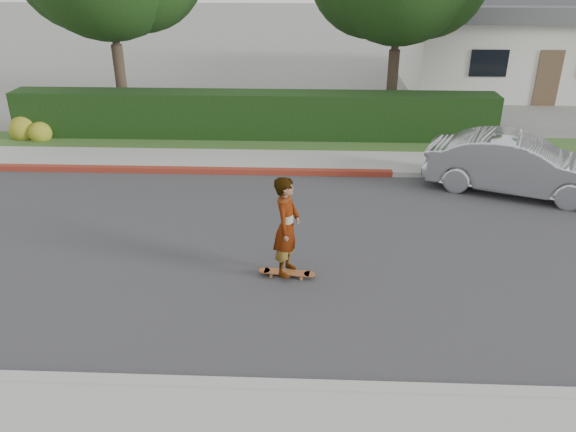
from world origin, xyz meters
name	(u,v)px	position (x,y,z in m)	size (l,w,h in m)	color
ground	(367,249)	(0.00, 0.00, 0.00)	(120.00, 120.00, 0.00)	slate
road	(367,249)	(0.00, 0.00, 0.01)	(60.00, 8.00, 0.01)	#2D2D30
curb_near	(394,391)	(0.00, -4.10, 0.07)	(60.00, 0.20, 0.15)	#9E9E99
curb_far	(354,173)	(0.00, 4.10, 0.07)	(60.00, 0.20, 0.15)	#9E9E99
curb_red_section	(168,170)	(-5.00, 4.10, 0.08)	(12.00, 0.21, 0.15)	maroon
sidewalk_far	(352,162)	(0.00, 5.00, 0.06)	(60.00, 1.60, 0.12)	gray
planting_strip	(349,145)	(0.00, 6.60, 0.05)	(60.00, 1.60, 0.10)	#2D4C1E
hedge	(253,116)	(-3.00, 7.20, 0.75)	(15.00, 1.00, 1.50)	black
flowering_shrub	(29,130)	(-10.01, 6.74, 0.33)	(1.40, 1.00, 0.90)	#2D4C19
house	(523,36)	(8.00, 16.00, 2.10)	(10.60, 8.60, 4.30)	beige
skateboard	(287,273)	(-1.57, -1.12, 0.09)	(1.05, 0.32, 0.10)	#B66832
skateboarder	(287,226)	(-1.57, -1.12, 1.03)	(0.68, 0.44, 1.85)	white
car_silver	(517,165)	(3.86, 3.17, 0.71)	(1.50, 4.30, 1.42)	#B7BABF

